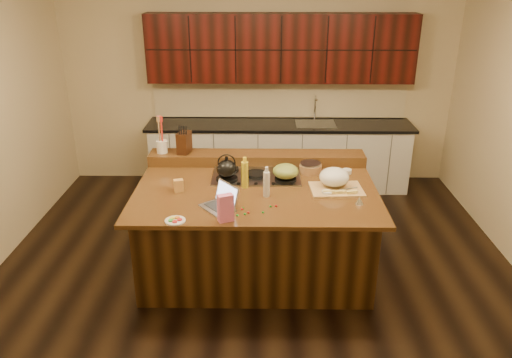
{
  "coord_description": "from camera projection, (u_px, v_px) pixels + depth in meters",
  "views": [
    {
      "loc": [
        0.07,
        -4.53,
        2.95
      ],
      "look_at": [
        0.0,
        0.05,
        1.0
      ],
      "focal_mm": 35.0,
      "sensor_mm": 36.0,
      "label": 1
    }
  ],
  "objects": [
    {
      "name": "gumdrop_2",
      "position": [
        242.0,
        209.0,
        4.52
      ],
      "size": [
        0.02,
        0.02,
        0.02
      ],
      "primitive_type": "ellipsoid",
      "color": "red",
      "rests_on": "island"
    },
    {
      "name": "gumdrop_8",
      "position": [
        230.0,
        206.0,
        4.58
      ],
      "size": [
        0.02,
        0.02,
        0.02
      ],
      "primitive_type": "ellipsoid",
      "color": "red",
      "rests_on": "island"
    },
    {
      "name": "laptop",
      "position": [
        222.0,
        201.0,
        4.55
      ],
      "size": [
        0.39,
        0.4,
        0.22
      ],
      "rotation": [
        0.0,
        0.0,
        -0.9
      ],
      "color": "#B7B7BC",
      "rests_on": "island"
    },
    {
      "name": "gumdrop_3",
      "position": [
        271.0,
        206.0,
        4.57
      ],
      "size": [
        0.02,
        0.02,
        0.02
      ],
      "primitive_type": "ellipsoid",
      "color": "#198C26",
      "rests_on": "island"
    },
    {
      "name": "ramekin_a",
      "position": [
        327.0,
        193.0,
        4.8
      ],
      "size": [
        0.13,
        0.13,
        0.04
      ],
      "primitive_type": "cylinder",
      "rotation": [
        0.0,
        0.0,
        -0.33
      ],
      "color": "white",
      "rests_on": "island"
    },
    {
      "name": "gumdrop_6",
      "position": [
        248.0,
        212.0,
        4.46
      ],
      "size": [
        0.02,
        0.02,
        0.02
      ],
      "primitive_type": "ellipsoid",
      "color": "red",
      "rests_on": "island"
    },
    {
      "name": "gumdrop_1",
      "position": [
        237.0,
        215.0,
        4.4
      ],
      "size": [
        0.02,
        0.02,
        0.02
      ],
      "primitive_type": "ellipsoid",
      "color": "#198C26",
      "rests_on": "island"
    },
    {
      "name": "gumdrop_7",
      "position": [
        263.0,
        212.0,
        4.46
      ],
      "size": [
        0.02,
        0.02,
        0.02
      ],
      "primitive_type": "ellipsoid",
      "color": "#198C26",
      "rests_on": "island"
    },
    {
      "name": "back_ledge",
      "position": [
        257.0,
        158.0,
        5.59
      ],
      "size": [
        2.4,
        0.3,
        0.12
      ],
      "primitive_type": "cube",
      "color": "black",
      "rests_on": "island"
    },
    {
      "name": "ramekin_c",
      "position": [
        347.0,
        171.0,
        5.32
      ],
      "size": [
        0.12,
        0.12,
        0.04
      ],
      "primitive_type": "cylinder",
      "rotation": [
        0.0,
        0.0,
        0.27
      ],
      "color": "white",
      "rests_on": "island"
    },
    {
      "name": "kettle",
      "position": [
        227.0,
        169.0,
        5.07
      ],
      "size": [
        0.28,
        0.28,
        0.19
      ],
      "primitive_type": "ellipsoid",
      "rotation": [
        0.0,
        0.0,
        -0.43
      ],
      "color": "black",
      "rests_on": "cooktop"
    },
    {
      "name": "pink_bag",
      "position": [
        226.0,
        208.0,
        4.28
      ],
      "size": [
        0.15,
        0.12,
        0.25
      ],
      "primitive_type": "cube",
      "rotation": [
        0.0,
        0.0,
        0.41
      ],
      "color": "pink",
      "rests_on": "island"
    },
    {
      "name": "back_counter",
      "position": [
        280.0,
        120.0,
        6.99
      ],
      "size": [
        3.7,
        0.66,
        2.4
      ],
      "color": "silver",
      "rests_on": "ground"
    },
    {
      "name": "ramekin_b",
      "position": [
        329.0,
        178.0,
        5.16
      ],
      "size": [
        0.12,
        0.12,
        0.04
      ],
      "primitive_type": "cylinder",
      "rotation": [
        0.0,
        0.0,
        -0.24
      ],
      "color": "white",
      "rests_on": "island"
    },
    {
      "name": "gumdrop_4",
      "position": [
        276.0,
        206.0,
        4.58
      ],
      "size": [
        0.02,
        0.02,
        0.02
      ],
      "primitive_type": "ellipsoid",
      "color": "red",
      "rests_on": "island"
    },
    {
      "name": "candy_plate",
      "position": [
        175.0,
        221.0,
        4.32
      ],
      "size": [
        0.19,
        0.19,
        0.01
      ],
      "primitive_type": "cylinder",
      "rotation": [
        0.0,
        0.0,
        -0.03
      ],
      "color": "white",
      "rests_on": "island"
    },
    {
      "name": "gumdrop_0",
      "position": [
        271.0,
        206.0,
        4.58
      ],
      "size": [
        0.02,
        0.02,
        0.02
      ],
      "primitive_type": "ellipsoid",
      "color": "red",
      "rests_on": "island"
    },
    {
      "name": "island",
      "position": [
        256.0,
        229.0,
        5.14
      ],
      "size": [
        2.4,
        1.6,
        0.92
      ],
      "color": "black",
      "rests_on": "ground"
    },
    {
      "name": "utensil_crock",
      "position": [
        162.0,
        147.0,
        5.55
      ],
      "size": [
        0.15,
        0.15,
        0.14
      ],
      "primitive_type": "cylinder",
      "rotation": [
        0.0,
        0.0,
        -0.3
      ],
      "color": "white",
      "rests_on": "back_ledge"
    },
    {
      "name": "vinegar_bottle",
      "position": [
        266.0,
        184.0,
        4.75
      ],
      "size": [
        0.08,
        0.08,
        0.25
      ],
      "primitive_type": "cylinder",
      "rotation": [
        0.0,
        0.0,
        -0.24
      ],
      "color": "silver",
      "rests_on": "island"
    },
    {
      "name": "green_bowl",
      "position": [
        286.0,
        171.0,
        5.07
      ],
      "size": [
        0.34,
        0.34,
        0.15
      ],
      "primitive_type": "ellipsoid",
      "rotation": [
        0.0,
        0.0,
        -0.37
      ],
      "color": "olive",
      "rests_on": "cooktop"
    },
    {
      "name": "gumdrop_9",
      "position": [
        243.0,
        208.0,
        4.54
      ],
      "size": [
        0.02,
        0.02,
        0.02
      ],
      "primitive_type": "ellipsoid",
      "color": "#198C26",
      "rests_on": "island"
    },
    {
      "name": "package_box",
      "position": [
        179.0,
        186.0,
        4.87
      ],
      "size": [
        0.1,
        0.09,
        0.12
      ],
      "primitive_type": "cube",
      "rotation": [
        0.0,
        0.0,
        0.3
      ],
      "color": "#C58F45",
      "rests_on": "island"
    },
    {
      "name": "strainer_bowl",
      "position": [
        310.0,
        168.0,
        5.34
      ],
      "size": [
        0.32,
        0.32,
        0.09
      ],
      "primitive_type": "cylinder",
      "rotation": [
        0.0,
        0.0,
        0.43
      ],
      "color": "#996B3F",
      "rests_on": "island"
    },
    {
      "name": "kitchen_timer",
      "position": [
        359.0,
        200.0,
        4.63
      ],
      "size": [
        0.09,
        0.09,
        0.07
      ],
      "primitive_type": "cone",
      "rotation": [
        0.0,
        0.0,
        -0.11
      ],
      "color": "silver",
      "rests_on": "island"
    },
    {
      "name": "oil_bottle",
      "position": [
        245.0,
        175.0,
        4.94
      ],
      "size": [
        0.09,
        0.09,
        0.27
      ],
      "primitive_type": "cylinder",
      "rotation": [
        0.0,
        0.0,
        0.37
      ],
      "color": "gold",
      "rests_on": "island"
    },
    {
      "name": "cooktop",
      "position": [
        256.0,
        175.0,
        5.24
      ],
      "size": [
        0.92,
        0.52,
        0.05
      ],
      "color": "gray",
      "rests_on": "island"
    },
    {
      "name": "wooden_tray",
      "position": [
        335.0,
        180.0,
        4.93
      ],
      "size": [
        0.53,
        0.42,
        0.21
      ],
      "rotation": [
        0.0,
        0.0,
        0.06
      ],
      "color": "tan",
      "rests_on": "island"
    },
    {
      "name": "gumdrop_5",
      "position": [
        245.0,
        214.0,
        4.43
      ],
      "size": [
        0.02,
        0.02,
        0.02
      ],
      "primitive_type": "ellipsoid",
      "color": "#198C26",
      "rests_on": "island"
    },
    {
      "name": "room",
      "position": [
        256.0,
        148.0,
        4.8
      ],
      "size": [
        5.52,
        5.02,
        2.72
      ],
      "color": "black",
      "rests_on": "ground"
    },
    {
      "name": "knife_block",
      "position": [
        184.0,
        143.0,
        5.53
      ],
      "size": [
        0.16,
        0.21,
        0.24
      ],
      "primitive_type": "cube",
      "rotation": [
        0.0,
        0.0,
        -0.21
      ],
      "color": "black",
      "rests_on": "back_ledge"
    }
  ]
}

